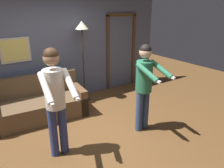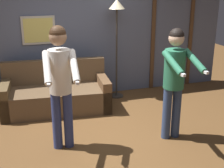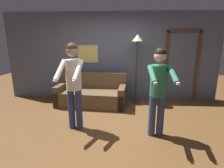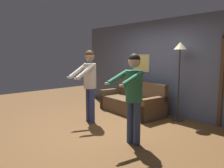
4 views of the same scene
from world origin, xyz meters
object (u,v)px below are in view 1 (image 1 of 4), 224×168
at_px(person_standing_right, 145,81).
at_px(couch, 38,106).
at_px(person_standing_left, 55,94).
at_px(torchiere_lamp, 82,37).

bearing_deg(person_standing_right, couch, 133.15).
bearing_deg(couch, person_standing_left, -93.95).
xyz_separation_m(torchiere_lamp, person_standing_right, (0.24, -1.91, -0.58)).
bearing_deg(torchiere_lamp, person_standing_right, -82.75).
relative_size(torchiere_lamp, person_standing_left, 1.11).
distance_m(torchiere_lamp, person_standing_left, 2.25).
xyz_separation_m(person_standing_left, person_standing_right, (1.61, -0.19, -0.06)).
bearing_deg(person_standing_right, torchiere_lamp, 97.25).
bearing_deg(torchiere_lamp, person_standing_left, -128.40).
height_order(torchiere_lamp, person_standing_left, torchiere_lamp).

